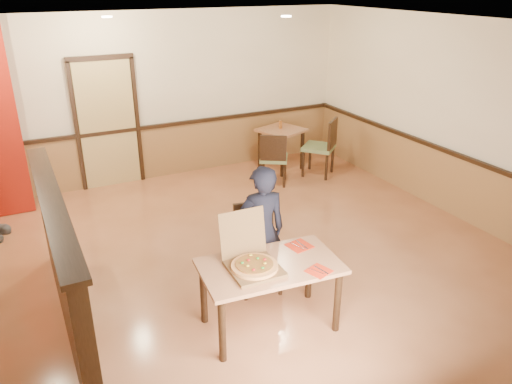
{
  "coord_description": "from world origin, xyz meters",
  "views": [
    {
      "loc": [
        -2.18,
        -4.72,
        3.27
      ],
      "look_at": [
        0.19,
        0.0,
        0.99
      ],
      "focal_mm": 35.0,
      "sensor_mm": 36.0,
      "label": 1
    }
  ],
  "objects_px": {
    "diner_chair": "(257,243)",
    "side_table": "(281,138)",
    "condiment": "(280,124)",
    "side_chair_right": "(323,145)",
    "pizza_box": "(252,262)",
    "diner": "(261,232)",
    "main_table": "(270,274)",
    "side_chair_left": "(274,157)"
  },
  "relations": [
    {
      "from": "condiment",
      "to": "diner_chair",
      "type": "bearing_deg",
      "value": -123.09
    },
    {
      "from": "side_chair_right",
      "to": "diner",
      "type": "xyz_separation_m",
      "value": [
        -2.62,
        -2.71,
        0.19
      ]
    },
    {
      "from": "diner_chair",
      "to": "condiment",
      "type": "relative_size",
      "value": 6.85
    },
    {
      "from": "main_table",
      "to": "condiment",
      "type": "bearing_deg",
      "value": 64.77
    },
    {
      "from": "side_chair_right",
      "to": "side_table",
      "type": "bearing_deg",
      "value": -91.71
    },
    {
      "from": "main_table",
      "to": "side_chair_left",
      "type": "bearing_deg",
      "value": 66.14
    },
    {
      "from": "diner",
      "to": "condiment",
      "type": "xyz_separation_m",
      "value": [
        2.12,
        3.37,
        0.08
      ]
    },
    {
      "from": "side_chair_right",
      "to": "diner",
      "type": "distance_m",
      "value": 3.78
    },
    {
      "from": "diner_chair",
      "to": "side_table",
      "type": "bearing_deg",
      "value": 68.25
    },
    {
      "from": "diner_chair",
      "to": "condiment",
      "type": "distance_m",
      "value": 3.86
    },
    {
      "from": "diner",
      "to": "condiment",
      "type": "bearing_deg",
      "value": -115.6
    },
    {
      "from": "side_chair_left",
      "to": "condiment",
      "type": "bearing_deg",
      "value": -95.03
    },
    {
      "from": "side_chair_left",
      "to": "diner",
      "type": "distance_m",
      "value": 3.18
    },
    {
      "from": "pizza_box",
      "to": "condiment",
      "type": "bearing_deg",
      "value": 59.28
    },
    {
      "from": "side_chair_right",
      "to": "condiment",
      "type": "distance_m",
      "value": 0.87
    },
    {
      "from": "side_table",
      "to": "pizza_box",
      "type": "xyz_separation_m",
      "value": [
        -2.5,
        -3.89,
        0.2
      ]
    },
    {
      "from": "main_table",
      "to": "side_chair_left",
      "type": "distance_m",
      "value": 3.77
    },
    {
      "from": "diner",
      "to": "pizza_box",
      "type": "relative_size",
      "value": 2.63
    },
    {
      "from": "side_chair_left",
      "to": "main_table",
      "type": "bearing_deg",
      "value": 92.61
    },
    {
      "from": "diner_chair",
      "to": "side_table",
      "type": "distance_m",
      "value": 3.8
    },
    {
      "from": "diner_chair",
      "to": "diner",
      "type": "height_order",
      "value": "diner"
    },
    {
      "from": "main_table",
      "to": "condiment",
      "type": "relative_size",
      "value": 9.94
    },
    {
      "from": "side_chair_left",
      "to": "condiment",
      "type": "relative_size",
      "value": 6.42
    },
    {
      "from": "main_table",
      "to": "side_table",
      "type": "distance_m",
      "value": 4.54
    },
    {
      "from": "main_table",
      "to": "side_table",
      "type": "height_order",
      "value": "side_table"
    },
    {
      "from": "side_chair_right",
      "to": "pizza_box",
      "type": "height_order",
      "value": "pizza_box"
    },
    {
      "from": "diner_chair",
      "to": "side_chair_left",
      "type": "bearing_deg",
      "value": 69.58
    },
    {
      "from": "side_chair_left",
      "to": "diner",
      "type": "height_order",
      "value": "diner"
    },
    {
      "from": "side_chair_right",
      "to": "side_table",
      "type": "xyz_separation_m",
      "value": [
        -0.5,
        0.61,
        0.02
      ]
    },
    {
      "from": "diner",
      "to": "side_chair_right",
      "type": "bearing_deg",
      "value": -127.37
    },
    {
      "from": "diner_chair",
      "to": "side_chair_right",
      "type": "bearing_deg",
      "value": 56.35
    },
    {
      "from": "side_table",
      "to": "diner",
      "type": "relative_size",
      "value": 0.6
    },
    {
      "from": "diner_chair",
      "to": "diner",
      "type": "bearing_deg",
      "value": -86.61
    },
    {
      "from": "side_chair_right",
      "to": "condiment",
      "type": "bearing_deg",
      "value": -94.3
    },
    {
      "from": "side_table",
      "to": "diner_chair",
      "type": "bearing_deg",
      "value": -123.44
    },
    {
      "from": "diner_chair",
      "to": "side_table",
      "type": "height_order",
      "value": "diner_chair"
    },
    {
      "from": "pizza_box",
      "to": "diner",
      "type": "bearing_deg",
      "value": 57.36
    },
    {
      "from": "side_chair_right",
      "to": "side_table",
      "type": "height_order",
      "value": "side_chair_right"
    },
    {
      "from": "side_table",
      "to": "diner",
      "type": "distance_m",
      "value": 3.94
    },
    {
      "from": "side_table",
      "to": "main_table",
      "type": "bearing_deg",
      "value": -120.73
    },
    {
      "from": "main_table",
      "to": "diner",
      "type": "distance_m",
      "value": 0.63
    },
    {
      "from": "side_table",
      "to": "condiment",
      "type": "distance_m",
      "value": 0.25
    }
  ]
}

